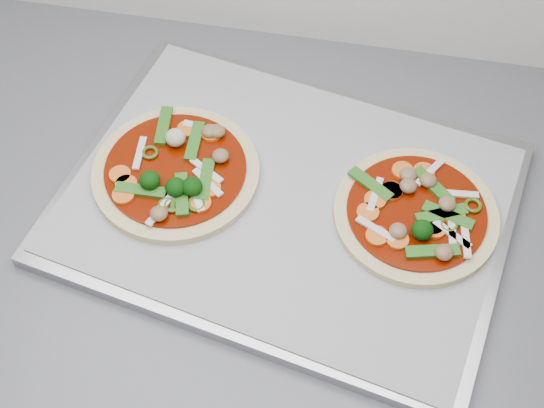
# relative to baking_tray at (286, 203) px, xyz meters

# --- Properties ---
(base_cabinet) EXTENTS (3.60, 0.60, 0.86)m
(base_cabinet) POSITION_rel_baking_tray_xyz_m (-0.41, -0.01, -0.48)
(base_cabinet) COLOR beige
(base_cabinet) RESTS_ON ground
(baking_tray) EXTENTS (0.56, 0.46, 0.02)m
(baking_tray) POSITION_rel_baking_tray_xyz_m (0.00, 0.00, 0.00)
(baking_tray) COLOR #95969B
(baking_tray) RESTS_ON countertop
(parchment) EXTENTS (0.54, 0.44, 0.00)m
(parchment) POSITION_rel_baking_tray_xyz_m (0.00, 0.00, 0.01)
(parchment) COLOR #98989D
(parchment) RESTS_ON baking_tray
(pizza_left) EXTENTS (0.20, 0.20, 0.03)m
(pizza_left) POSITION_rel_baking_tray_xyz_m (-0.13, 0.01, 0.02)
(pizza_left) COLOR #D3C083
(pizza_left) RESTS_ON parchment
(pizza_right) EXTENTS (0.25, 0.25, 0.03)m
(pizza_right) POSITION_rel_baking_tray_xyz_m (0.15, -0.00, 0.02)
(pizza_right) COLOR #D3C083
(pizza_right) RESTS_ON parchment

